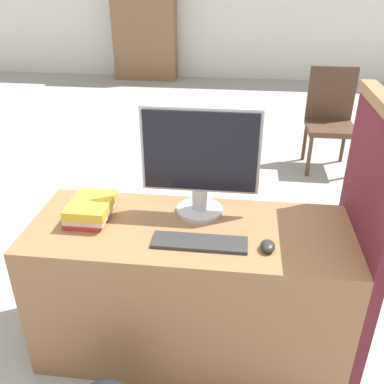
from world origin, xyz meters
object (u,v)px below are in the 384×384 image
Objects in this scene: monitor at (200,161)px; book_stack at (90,209)px; keyboard at (200,242)px; mouse at (268,246)px; far_chair at (330,115)px.

book_stack is (-0.50, -0.13, -0.22)m from monitor.
mouse is (0.29, -0.01, 0.01)m from keyboard.
far_chair is at bearing 57.88° from book_stack.
keyboard is 1.66× the size of book_stack.
book_stack is 0.26× the size of far_chair.
mouse is 0.09× the size of far_chair.
mouse is at bearing -10.71° from book_stack.
far_chair reaches higher than mouse.
mouse is at bearing -128.94° from far_chair.
far_chair is (1.02, 2.30, -0.48)m from monitor.
far_chair is (0.99, 2.57, -0.22)m from keyboard.
monitor is 0.49m from mouse.
monitor is at bearing 138.40° from mouse.
book_stack is at bearing 169.29° from mouse.
book_stack is (-0.82, 0.15, 0.03)m from mouse.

